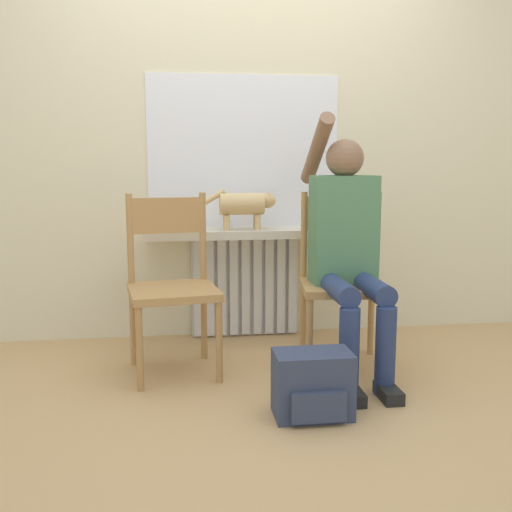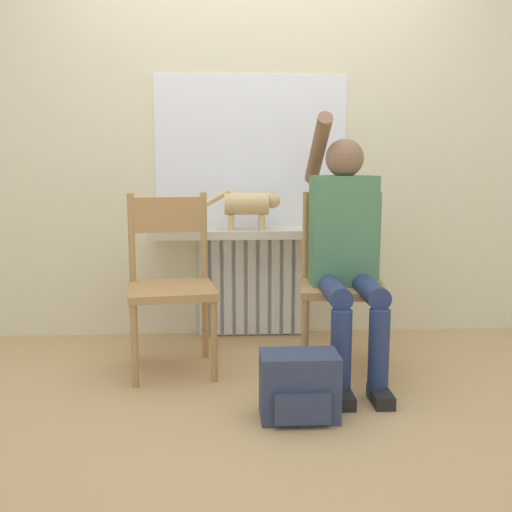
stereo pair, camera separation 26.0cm
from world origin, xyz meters
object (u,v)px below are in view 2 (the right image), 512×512
(person, at_px, (346,244))
(backpack, at_px, (299,387))
(cat, at_px, (249,205))
(chair_left, at_px, (171,281))
(chair_right, at_px, (342,279))

(person, distance_m, backpack, 0.84)
(person, distance_m, cat, 0.77)
(backpack, bearing_deg, chair_left, 131.87)
(chair_left, xyz_separation_m, cat, (0.44, 0.47, 0.37))
(backpack, bearing_deg, chair_right, 64.94)
(chair_left, xyz_separation_m, backpack, (0.61, -0.68, -0.34))
(chair_right, height_order, person, person)
(person, relative_size, cat, 2.84)
(cat, height_order, backpack, cat)
(chair_right, relative_size, backpack, 2.78)
(cat, relative_size, backpack, 1.42)
(chair_left, relative_size, chair_right, 1.00)
(chair_left, height_order, cat, cat)
(chair_right, xyz_separation_m, person, (-0.01, -0.12, 0.21))
(chair_right, bearing_deg, person, -85.33)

